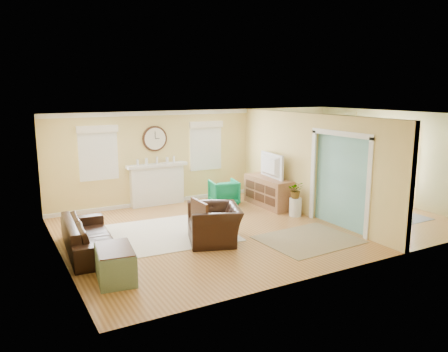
# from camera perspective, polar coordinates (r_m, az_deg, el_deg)

# --- Properties ---
(floor) EXTENTS (9.00, 9.00, 0.00)m
(floor) POSITION_cam_1_polar(r_m,az_deg,el_deg) (10.57, 4.62, -6.27)
(floor) COLOR #92592A
(floor) RESTS_ON ground
(wall_back) EXTENTS (9.00, 0.02, 2.60)m
(wall_back) POSITION_cam_1_polar(r_m,az_deg,el_deg) (12.83, -2.69, 2.82)
(wall_back) COLOR #D4BE6E
(wall_back) RESTS_ON ground
(wall_front) EXTENTS (9.00, 0.02, 2.60)m
(wall_front) POSITION_cam_1_polar(r_m,az_deg,el_deg) (7.99, 16.70, -2.78)
(wall_front) COLOR #D4BE6E
(wall_front) RESTS_ON ground
(wall_left) EXTENTS (0.02, 6.00, 2.60)m
(wall_left) POSITION_cam_1_polar(r_m,az_deg,el_deg) (8.67, -20.95, -1.98)
(wall_left) COLOR #D4BE6E
(wall_left) RESTS_ON ground
(wall_right) EXTENTS (0.02, 6.00, 2.60)m
(wall_right) POSITION_cam_1_polar(r_m,az_deg,el_deg) (13.25, 21.19, 2.35)
(wall_right) COLOR #D4BE6E
(wall_right) RESTS_ON ground
(ceiling) EXTENTS (9.00, 6.00, 0.02)m
(ceiling) POSITION_cam_1_polar(r_m,az_deg,el_deg) (10.10, 4.85, 7.95)
(ceiling) COLOR white
(ceiling) RESTS_ON wall_back
(partition) EXTENTS (0.17, 6.00, 2.60)m
(partition) POSITION_cam_1_polar(r_m,az_deg,el_deg) (11.35, 10.32, 1.85)
(partition) COLOR #D4BE6E
(partition) RESTS_ON ground
(fireplace) EXTENTS (1.70, 0.30, 1.17)m
(fireplace) POSITION_cam_1_polar(r_m,az_deg,el_deg) (12.26, -8.71, -1.02)
(fireplace) COLOR white
(fireplace) RESTS_ON ground
(wall_clock) EXTENTS (0.70, 0.07, 0.70)m
(wall_clock) POSITION_cam_1_polar(r_m,az_deg,el_deg) (12.14, -9.03, 4.84)
(wall_clock) COLOR #4B2819
(wall_clock) RESTS_ON wall_back
(window_left) EXTENTS (1.05, 0.13, 1.42)m
(window_left) POSITION_cam_1_polar(r_m,az_deg,el_deg) (11.72, -16.13, 3.37)
(window_left) COLOR white
(window_left) RESTS_ON wall_back
(window_right) EXTENTS (1.05, 0.13, 1.42)m
(window_right) POSITION_cam_1_polar(r_m,az_deg,el_deg) (12.76, -2.41, 4.41)
(window_right) COLOR white
(window_right) RESTS_ON wall_back
(french_doors) EXTENTS (0.06, 1.70, 2.20)m
(french_doors) POSITION_cam_1_polar(r_m,az_deg,el_deg) (13.25, 21.00, 1.48)
(french_doors) COLOR white
(french_doors) RESTS_ON ground
(pendant) EXTENTS (0.30, 0.30, 0.55)m
(pendant) POSITION_cam_1_polar(r_m,az_deg,el_deg) (12.05, 16.86, 6.13)
(pendant) COLOR gold
(pendant) RESTS_ON ceiling
(rug_cream) EXTENTS (2.89, 2.55, 0.01)m
(rug_cream) POSITION_cam_1_polar(r_m,az_deg,el_deg) (9.94, -7.35, -7.41)
(rug_cream) COLOR silver
(rug_cream) RESTS_ON floor
(rug_jute) EXTENTS (2.05, 1.71, 0.01)m
(rug_jute) POSITION_cam_1_polar(r_m,az_deg,el_deg) (9.64, 10.95, -8.14)
(rug_jute) COLOR #9A865A
(rug_jute) RESTS_ON floor
(rug_grey) EXTENTS (2.38, 2.98, 0.01)m
(rug_grey) POSITION_cam_1_polar(r_m,az_deg,el_deg) (12.09, 16.82, -4.44)
(rug_grey) COLOR slate
(rug_grey) RESTS_ON floor
(sofa) EXTENTS (1.01, 2.30, 0.66)m
(sofa) POSITION_cam_1_polar(r_m,az_deg,el_deg) (9.13, -17.15, -7.42)
(sofa) COLOR black
(sofa) RESTS_ON floor
(eames_chair) EXTENTS (1.38, 1.47, 0.77)m
(eames_chair) POSITION_cam_1_polar(r_m,az_deg,el_deg) (9.24, -1.26, -6.29)
(eames_chair) COLOR black
(eames_chair) RESTS_ON floor
(green_chair) EXTENTS (0.86, 0.88, 0.69)m
(green_chair) POSITION_cam_1_polar(r_m,az_deg,el_deg) (12.25, -0.02, -2.13)
(green_chair) COLOR #098352
(green_chair) RESTS_ON floor
(trunk) EXTENTS (0.72, 1.04, 0.56)m
(trunk) POSITION_cam_1_polar(r_m,az_deg,el_deg) (7.73, -14.03, -11.06)
(trunk) COLOR slate
(trunk) RESTS_ON floor
(credenza) EXTENTS (0.56, 1.65, 0.80)m
(credenza) POSITION_cam_1_polar(r_m,az_deg,el_deg) (12.09, 5.78, -2.07)
(credenza) COLOR #A27150
(credenza) RESTS_ON floor
(tv) EXTENTS (0.27, 1.18, 0.67)m
(tv) POSITION_cam_1_polar(r_m,az_deg,el_deg) (11.94, 5.78, 1.36)
(tv) COLOR black
(tv) RESTS_ON credenza
(garden_stool) EXTENTS (0.32, 0.32, 0.46)m
(garden_stool) POSITION_cam_1_polar(r_m,az_deg,el_deg) (11.28, 9.30, -4.03)
(garden_stool) COLOR white
(garden_stool) RESTS_ON floor
(potted_plant) EXTENTS (0.51, 0.50, 0.43)m
(potted_plant) POSITION_cam_1_polar(r_m,az_deg,el_deg) (11.17, 9.38, -1.80)
(potted_plant) COLOR #337F33
(potted_plant) RESTS_ON garden_stool
(dining_table) EXTENTS (1.24, 1.92, 0.63)m
(dining_table) POSITION_cam_1_polar(r_m,az_deg,el_deg) (12.01, 16.91, -3.01)
(dining_table) COLOR #4B2819
(dining_table) RESTS_ON floor
(dining_chair_n) EXTENTS (0.49, 0.49, 1.03)m
(dining_chair_n) POSITION_cam_1_polar(r_m,az_deg,el_deg) (12.67, 13.63, -0.78)
(dining_chair_n) COLOR slate
(dining_chair_n) RESTS_ON floor
(dining_chair_s) EXTENTS (0.56, 0.56, 1.03)m
(dining_chair_s) POSITION_cam_1_polar(r_m,az_deg,el_deg) (11.20, 21.15, -2.79)
(dining_chair_s) COLOR slate
(dining_chair_s) RESTS_ON floor
(dining_chair_w) EXTENTS (0.44, 0.44, 0.92)m
(dining_chair_w) POSITION_cam_1_polar(r_m,az_deg,el_deg) (11.53, 14.89, -2.35)
(dining_chair_w) COLOR white
(dining_chair_w) RESTS_ON floor
(dining_chair_e) EXTENTS (0.53, 0.53, 1.04)m
(dining_chair_e) POSITION_cam_1_polar(r_m,az_deg,el_deg) (12.47, 19.43, -1.25)
(dining_chair_e) COLOR slate
(dining_chair_e) RESTS_ON floor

